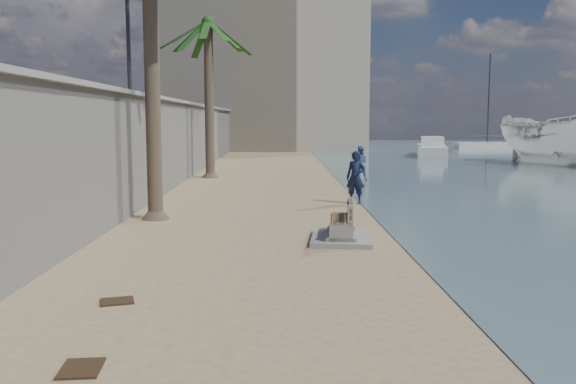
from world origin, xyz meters
name	(u,v)px	position (x,y,z in m)	size (l,w,h in m)	color
ground_plane	(343,379)	(0.00, 0.00, 0.00)	(140.00, 140.00, 0.00)	tan
seawall	(174,144)	(-5.20, 20.00, 1.75)	(0.45, 70.00, 3.50)	gray
wall_cap	(173,101)	(-5.20, 20.00, 3.55)	(0.80, 70.00, 0.12)	gray
end_building	(265,74)	(-2.00, 52.00, 7.00)	(18.00, 12.00, 14.00)	#B7AA93
bench_far	(341,225)	(0.74, 7.61, 0.36)	(1.56, 2.12, 0.83)	gray
palm_back	(208,25)	(-4.02, 23.02, 7.19)	(5.00, 5.00, 8.20)	brown
person_a	(356,174)	(1.84, 13.78, 1.00)	(0.72, 0.49, 2.01)	#131A35
person_b	(360,161)	(3.00, 21.58, 0.88)	(0.84, 0.65, 1.75)	#496098
boat_cruiser	(557,137)	(16.38, 30.98, 1.72)	(3.60, 3.71, 4.24)	silver
yacht_far	(431,151)	(11.02, 40.49, 0.35)	(7.49, 2.10, 1.50)	silver
sailboat_west	(487,145)	(19.25, 52.04, 0.33)	(6.21, 2.05, 9.07)	silver
debris_b	(81,368)	(-2.91, 0.30, 0.01)	(0.55, 0.44, 0.03)	#382616
debris_d	(117,301)	(-3.18, 2.84, 0.01)	(0.49, 0.39, 0.03)	#382616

